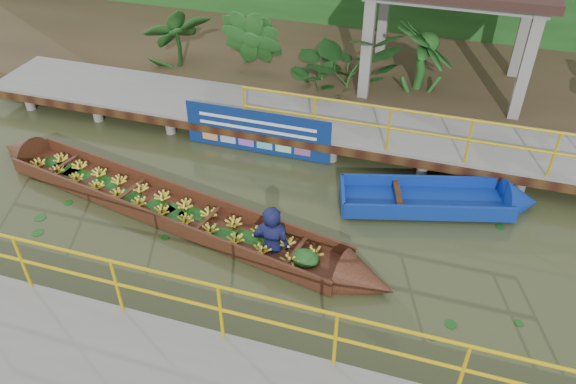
% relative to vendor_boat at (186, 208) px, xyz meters
% --- Properties ---
extents(ground, '(80.00, 80.00, 0.00)m').
position_rel_vendor_boat_xyz_m(ground, '(1.19, 0.18, -0.29)').
color(ground, '#2D351A').
rests_on(ground, ground).
extents(land_strip, '(30.00, 8.00, 0.45)m').
position_rel_vendor_boat_xyz_m(land_strip, '(1.19, 7.68, -0.07)').
color(land_strip, '#332619').
rests_on(land_strip, ground).
extents(far_dock, '(16.00, 2.06, 1.66)m').
position_rel_vendor_boat_xyz_m(far_dock, '(1.21, 3.61, 0.18)').
color(far_dock, slate).
rests_on(far_dock, ground).
extents(vendor_boat, '(9.40, 2.76, 2.31)m').
position_rel_vendor_boat_xyz_m(vendor_boat, '(0.00, 0.00, 0.00)').
color(vendor_boat, black).
rests_on(vendor_boat, ground).
extents(moored_blue_boat, '(4.01, 1.97, 0.93)m').
position_rel_vendor_boat_xyz_m(moored_blue_boat, '(5.27, 2.03, -0.13)').
color(moored_blue_boat, navy).
rests_on(moored_blue_boat, ground).
extents(blue_banner, '(3.39, 0.04, 1.06)m').
position_rel_vendor_boat_xyz_m(blue_banner, '(0.50, 2.66, 0.26)').
color(blue_banner, navy).
rests_on(blue_banner, ground).
extents(tropical_plants, '(14.31, 1.31, 1.63)m').
position_rel_vendor_boat_xyz_m(tropical_plants, '(3.44, 5.48, 0.97)').
color(tropical_plants, '#164114').
rests_on(tropical_plants, ground).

